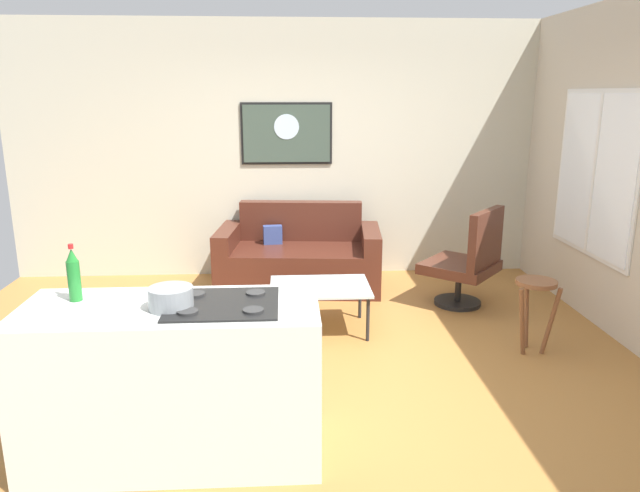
{
  "coord_description": "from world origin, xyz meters",
  "views": [
    {
      "loc": [
        -0.17,
        -4.21,
        2.02
      ],
      "look_at": [
        0.13,
        0.9,
        0.7
      ],
      "focal_mm": 33.28,
      "sensor_mm": 36.0,
      "label": 1
    }
  ],
  "objects_px": {
    "couch": "(299,260)",
    "wall_painting": "(287,133)",
    "armchair": "(468,261)",
    "soda_bottle": "(74,275)",
    "mixing_bowl": "(171,298)",
    "coffee_table": "(320,289)",
    "bar_stool": "(535,297)"
  },
  "relations": [
    {
      "from": "armchair",
      "to": "soda_bottle",
      "type": "bearing_deg",
      "value": -143.16
    },
    {
      "from": "soda_bottle",
      "to": "mixing_bowl",
      "type": "relative_size",
      "value": 1.36
    },
    {
      "from": "mixing_bowl",
      "to": "wall_painting",
      "type": "height_order",
      "value": "wall_painting"
    },
    {
      "from": "bar_stool",
      "to": "soda_bottle",
      "type": "height_order",
      "value": "soda_bottle"
    },
    {
      "from": "couch",
      "to": "bar_stool",
      "type": "height_order",
      "value": "couch"
    },
    {
      "from": "mixing_bowl",
      "to": "wall_painting",
      "type": "bearing_deg",
      "value": 79.79
    },
    {
      "from": "armchair",
      "to": "wall_painting",
      "type": "bearing_deg",
      "value": 144.96
    },
    {
      "from": "mixing_bowl",
      "to": "couch",
      "type": "bearing_deg",
      "value": 76.19
    },
    {
      "from": "couch",
      "to": "mixing_bowl",
      "type": "xyz_separation_m",
      "value": [
        -0.76,
        -3.07,
        0.66
      ]
    },
    {
      "from": "couch",
      "to": "bar_stool",
      "type": "relative_size",
      "value": 2.94
    },
    {
      "from": "bar_stool",
      "to": "soda_bottle",
      "type": "bearing_deg",
      "value": -160.32
    },
    {
      "from": "mixing_bowl",
      "to": "wall_painting",
      "type": "relative_size",
      "value": 0.24
    },
    {
      "from": "couch",
      "to": "bar_stool",
      "type": "distance_m",
      "value": 2.56
    },
    {
      "from": "bar_stool",
      "to": "wall_painting",
      "type": "bearing_deg",
      "value": 130.28
    },
    {
      "from": "armchair",
      "to": "bar_stool",
      "type": "xyz_separation_m",
      "value": [
        0.21,
        -1.07,
        0.01
      ]
    },
    {
      "from": "bar_stool",
      "to": "mixing_bowl",
      "type": "distance_m",
      "value": 2.92
    },
    {
      "from": "armchair",
      "to": "soda_bottle",
      "type": "height_order",
      "value": "soda_bottle"
    },
    {
      "from": "bar_stool",
      "to": "wall_painting",
      "type": "xyz_separation_m",
      "value": [
        -1.93,
        2.28,
        1.13
      ]
    },
    {
      "from": "coffee_table",
      "to": "wall_painting",
      "type": "relative_size",
      "value": 0.86
    },
    {
      "from": "couch",
      "to": "mixing_bowl",
      "type": "bearing_deg",
      "value": -103.81
    },
    {
      "from": "armchair",
      "to": "couch",
      "type": "bearing_deg",
      "value": 155.86
    },
    {
      "from": "wall_painting",
      "to": "coffee_table",
      "type": "bearing_deg",
      "value": -81.31
    },
    {
      "from": "couch",
      "to": "wall_painting",
      "type": "height_order",
      "value": "wall_painting"
    },
    {
      "from": "coffee_table",
      "to": "armchair",
      "type": "height_order",
      "value": "armchair"
    },
    {
      "from": "soda_bottle",
      "to": "mixing_bowl",
      "type": "height_order",
      "value": "soda_bottle"
    },
    {
      "from": "couch",
      "to": "coffee_table",
      "type": "xyz_separation_m",
      "value": [
        0.15,
        -1.24,
        0.08
      ]
    },
    {
      "from": "wall_painting",
      "to": "couch",
      "type": "bearing_deg",
      "value": -76.87
    },
    {
      "from": "soda_bottle",
      "to": "bar_stool",
      "type": "bearing_deg",
      "value": 19.68
    },
    {
      "from": "bar_stool",
      "to": "mixing_bowl",
      "type": "relative_size",
      "value": 2.53
    },
    {
      "from": "soda_bottle",
      "to": "wall_painting",
      "type": "relative_size",
      "value": 0.32
    },
    {
      "from": "coffee_table",
      "to": "armchair",
      "type": "xyz_separation_m",
      "value": [
        1.46,
        0.51,
        0.08
      ]
    },
    {
      "from": "couch",
      "to": "coffee_table",
      "type": "relative_size",
      "value": 2.06
    }
  ]
}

